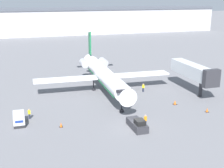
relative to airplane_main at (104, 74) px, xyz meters
The scene contains 12 objects.
ground_plane 20.70m from the airplane_main, 91.88° to the right, with size 600.00×600.00×0.00m, color slate.
terminal_building 99.69m from the airplane_main, 90.38° to the left, with size 180.00×16.80×13.30m.
airplane_main is the anchor object (origin of this frame).
pushback_tug 20.41m from the airplane_main, 91.64° to the right, with size 1.88×4.77×1.80m.
luggage_cart 22.11m from the airplane_main, 143.28° to the right, with size 1.69×3.46×1.81m.
worker_near_tug 19.96m from the airplane_main, 87.29° to the right, with size 0.40×0.26×1.87m.
worker_by_wing 8.77m from the airplane_main, 23.47° to the right, with size 0.40×0.25×1.77m.
worker_on_apron 19.67m from the airplane_main, 144.76° to the right, with size 0.40×0.24×1.71m.
traffic_cone_left 20.11m from the airplane_main, 125.44° to the right, with size 0.52×0.52×0.78m.
traffic_cone_right 16.28m from the airplane_main, 50.37° to the right, with size 0.71×0.71×0.79m.
traffic_cone_mid 22.34m from the airplane_main, 52.15° to the right, with size 0.58×0.58×0.73m.
jet_bridge 18.53m from the airplane_main, 21.00° to the right, with size 3.20×14.02×6.19m.
Camera 1 is at (-16.77, -40.17, 19.55)m, focal length 50.00 mm.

